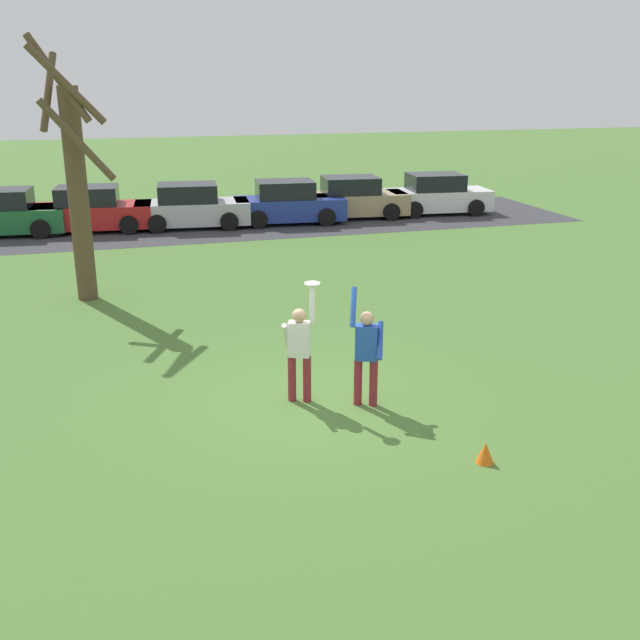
# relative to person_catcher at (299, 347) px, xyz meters

# --- Properties ---
(ground_plane) EXTENTS (120.00, 120.00, 0.00)m
(ground_plane) POSITION_rel_person_catcher_xyz_m (0.17, -0.15, -0.98)
(ground_plane) COLOR #4C7533
(person_catcher) EXTENTS (0.58, 0.50, 2.08)m
(person_catcher) POSITION_rel_person_catcher_xyz_m (0.00, 0.00, 0.00)
(person_catcher) COLOR maroon
(person_catcher) RESTS_ON ground_plane
(person_defender) EXTENTS (0.64, 0.59, 2.04)m
(person_defender) POSITION_rel_person_catcher_xyz_m (1.03, -0.46, -0.00)
(person_defender) COLOR maroon
(person_defender) RESTS_ON ground_plane
(frisbee_disc) EXTENTS (0.26, 0.26, 0.02)m
(frisbee_disc) POSITION_rel_person_catcher_xyz_m (0.20, -0.09, 1.11)
(frisbee_disc) COLOR white
(frisbee_disc) RESTS_ON person_catcher
(parked_car_green) EXTENTS (4.26, 2.34, 1.59)m
(parked_car_green) POSITION_rel_person_catcher_xyz_m (-6.32, 16.49, -0.25)
(parked_car_green) COLOR #1E6633
(parked_car_green) RESTS_ON ground_plane
(parked_car_red) EXTENTS (4.26, 2.34, 1.59)m
(parked_car_red) POSITION_rel_person_catcher_xyz_m (-3.38, 16.40, -0.25)
(parked_car_red) COLOR red
(parked_car_red) RESTS_ON ground_plane
(parked_car_silver) EXTENTS (4.26, 2.34, 1.59)m
(parked_car_silver) POSITION_rel_person_catcher_xyz_m (0.11, 16.08, -0.25)
(parked_car_silver) COLOR #BCBCC1
(parked_car_silver) RESTS_ON ground_plane
(parked_car_blue) EXTENTS (4.26, 2.34, 1.59)m
(parked_car_blue) POSITION_rel_person_catcher_xyz_m (3.73, 15.92, -0.25)
(parked_car_blue) COLOR #233893
(parked_car_blue) RESTS_ON ground_plane
(parked_car_tan) EXTENTS (4.26, 2.34, 1.59)m
(parked_car_tan) POSITION_rel_person_catcher_xyz_m (6.45, 16.33, -0.25)
(parked_car_tan) COLOR tan
(parked_car_tan) RESTS_ON ground_plane
(parked_car_white) EXTENTS (4.26, 2.34, 1.59)m
(parked_car_white) POSITION_rel_person_catcher_xyz_m (10.01, 16.26, -0.25)
(parked_car_white) COLOR white
(parked_car_white) RESTS_ON ground_plane
(parking_strip) EXTENTS (25.75, 6.40, 0.01)m
(parking_strip) POSITION_rel_person_catcher_xyz_m (1.84, 16.28, -0.98)
(parking_strip) COLOR #38383D
(parking_strip) RESTS_ON ground_plane
(bare_tree_tall) EXTENTS (1.75, 1.64, 6.21)m
(bare_tree_tall) POSITION_rel_person_catcher_xyz_m (-3.53, 7.39, 1.95)
(bare_tree_tall) COLOR brown
(bare_tree_tall) RESTS_ON ground_plane
(field_cone_orange) EXTENTS (0.26, 0.26, 0.32)m
(field_cone_orange) POSITION_rel_person_catcher_xyz_m (2.01, -2.83, -0.82)
(field_cone_orange) COLOR orange
(field_cone_orange) RESTS_ON ground_plane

